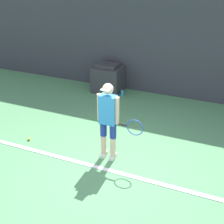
% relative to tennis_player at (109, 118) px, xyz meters
% --- Properties ---
extents(ground_plane, '(24.00, 24.00, 0.00)m').
position_rel_tennis_player_xyz_m(ground_plane, '(0.17, -0.41, -0.95)').
color(ground_plane, '#518C5B').
extents(back_wall, '(24.00, 0.10, 3.10)m').
position_rel_tennis_player_xyz_m(back_wall, '(0.17, 3.83, 0.61)').
color(back_wall, '#383842').
rests_on(back_wall, ground_plane).
extents(court_baseline, '(21.60, 0.10, 0.01)m').
position_rel_tennis_player_xyz_m(court_baseline, '(0.17, -0.43, -0.94)').
color(court_baseline, white).
rests_on(court_baseline, ground_plane).
extents(tennis_player, '(1.00, 0.29, 1.70)m').
position_rel_tennis_player_xyz_m(tennis_player, '(0.00, 0.00, 0.00)').
color(tennis_player, beige).
rests_on(tennis_player, ground_plane).
extents(tennis_ball, '(0.07, 0.07, 0.07)m').
position_rel_tennis_player_xyz_m(tennis_ball, '(-2.01, -0.12, -0.91)').
color(tennis_ball, '#D1E533').
rests_on(tennis_ball, ground_plane).
extents(covered_chair, '(0.89, 0.74, 0.91)m').
position_rel_tennis_player_xyz_m(covered_chair, '(-1.52, 3.36, -0.51)').
color(covered_chair, '#333338').
rests_on(covered_chair, ground_plane).
extents(water_bottle, '(0.09, 0.09, 0.22)m').
position_rel_tennis_player_xyz_m(water_bottle, '(-0.96, 3.19, -0.84)').
color(water_bottle, '#33ADD6').
rests_on(water_bottle, ground_plane).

